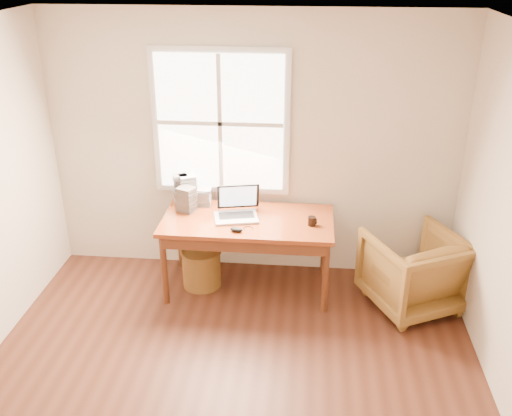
{
  "coord_description": "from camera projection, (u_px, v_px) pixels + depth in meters",
  "views": [
    {
      "loc": [
        0.54,
        -2.97,
        3.08
      ],
      "look_at": [
        0.09,
        1.65,
        0.94
      ],
      "focal_mm": 40.0,
      "sensor_mm": 36.0,
      "label": 1
    }
  ],
  "objects": [
    {
      "name": "room_shell",
      "position": [
        215.0,
        250.0,
        3.62
      ],
      "size": [
        4.04,
        4.54,
        2.64
      ],
      "color": "#4F291B",
      "rests_on": "ground"
    },
    {
      "name": "desk",
      "position": [
        248.0,
        221.0,
        5.35
      ],
      "size": [
        1.6,
        0.8,
        0.04
      ],
      "primitive_type": "cube",
      "color": "brown",
      "rests_on": "room_shell"
    },
    {
      "name": "armchair",
      "position": [
        414.0,
        271.0,
        5.23
      ],
      "size": [
        1.05,
        1.06,
        0.73
      ],
      "primitive_type": "imported",
      "rotation": [
        0.0,
        0.0,
        3.6
      ],
      "color": "brown",
      "rests_on": "room_shell"
    },
    {
      "name": "wicker_stool",
      "position": [
        202.0,
        268.0,
        5.61
      ],
      "size": [
        0.48,
        0.48,
        0.37
      ],
      "primitive_type": "cylinder",
      "rotation": [
        0.0,
        0.0,
        -0.35
      ],
      "color": "brown",
      "rests_on": "room_shell"
    },
    {
      "name": "laptop",
      "position": [
        236.0,
        204.0,
        5.28
      ],
      "size": [
        0.5,
        0.52,
        0.31
      ],
      "primitive_type": null,
      "rotation": [
        0.0,
        0.0,
        0.22
      ],
      "color": "#B0B3B8",
      "rests_on": "desk"
    },
    {
      "name": "mouse",
      "position": [
        236.0,
        229.0,
        5.1
      ],
      "size": [
        0.13,
        0.1,
        0.04
      ],
      "primitive_type": "ellipsoid",
      "rotation": [
        0.0,
        0.0,
        -0.29
      ],
      "color": "black",
      "rests_on": "desk"
    },
    {
      "name": "coffee_mug",
      "position": [
        312.0,
        221.0,
        5.2
      ],
      "size": [
        0.09,
        0.09,
        0.08
      ],
      "primitive_type": "cylinder",
      "rotation": [
        0.0,
        0.0,
        0.24
      ],
      "color": "black",
      "rests_on": "desk"
    },
    {
      "name": "cd_stack_a",
      "position": [
        188.0,
        189.0,
        5.59
      ],
      "size": [
        0.2,
        0.19,
        0.3
      ],
      "primitive_type": "cube",
      "rotation": [
        0.0,
        0.0,
        0.43
      ],
      "color": "silver",
      "rests_on": "desk"
    },
    {
      "name": "cd_stack_b",
      "position": [
        186.0,
        199.0,
        5.45
      ],
      "size": [
        0.2,
        0.19,
        0.24
      ],
      "primitive_type": "cube",
      "rotation": [
        0.0,
        0.0,
        -0.41
      ],
      "color": "#232227",
      "rests_on": "desk"
    },
    {
      "name": "cd_stack_c",
      "position": [
        181.0,
        189.0,
        5.6
      ],
      "size": [
        0.17,
        0.16,
        0.3
      ],
      "primitive_type": "cube",
      "rotation": [
        0.0,
        0.0,
        0.37
      ],
      "color": "#9C9CA9",
      "rests_on": "desk"
    },
    {
      "name": "cd_stack_d",
      "position": [
        204.0,
        197.0,
        5.59
      ],
      "size": [
        0.14,
        0.12,
        0.17
      ],
      "primitive_type": "cube",
      "rotation": [
        0.0,
        0.0,
        0.03
      ],
      "color": "silver",
      "rests_on": "desk"
    }
  ]
}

